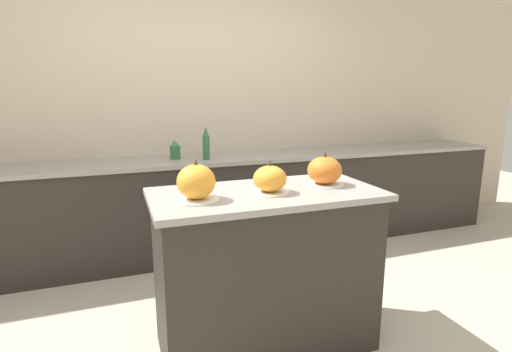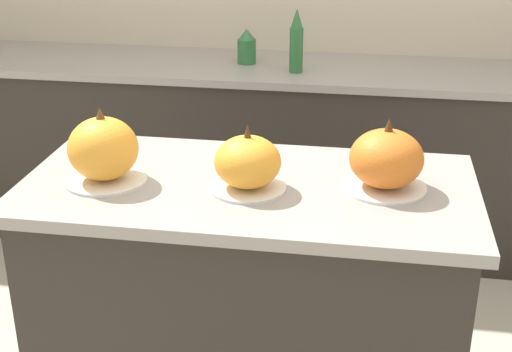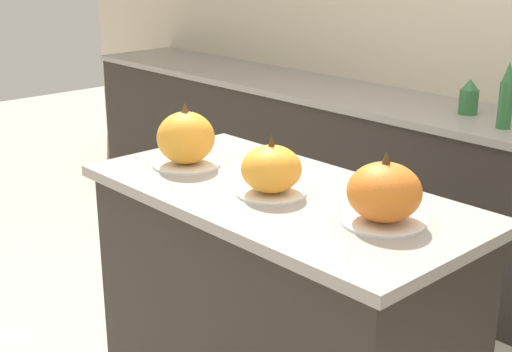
{
  "view_description": "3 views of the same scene",
  "coord_description": "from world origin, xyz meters",
  "px_view_note": "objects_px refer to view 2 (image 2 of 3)",
  "views": [
    {
      "loc": [
        -0.77,
        -1.97,
        1.48
      ],
      "look_at": [
        -0.06,
        0.01,
        1.02
      ],
      "focal_mm": 28.0,
      "sensor_mm": 36.0,
      "label": 1
    },
    {
      "loc": [
        0.32,
        -1.78,
        1.74
      ],
      "look_at": [
        0.03,
        -0.03,
        0.97
      ],
      "focal_mm": 50.0,
      "sensor_mm": 36.0,
      "label": 2
    },
    {
      "loc": [
        1.45,
        -1.43,
        1.65
      ],
      "look_at": [
        -0.06,
        -0.03,
        0.98
      ],
      "focal_mm": 50.0,
      "sensor_mm": 36.0,
      "label": 3
    }
  ],
  "objects_px": {
    "pumpkin_cake_right": "(386,160)",
    "bottle_tall": "(296,42)",
    "pumpkin_cake_left": "(103,150)",
    "bottle_short": "(247,47)",
    "pumpkin_cake_center": "(248,164)"
  },
  "relations": [
    {
      "from": "pumpkin_cake_right",
      "to": "pumpkin_cake_left",
      "type": "bearing_deg",
      "value": -174.53
    },
    {
      "from": "bottle_tall",
      "to": "bottle_short",
      "type": "bearing_deg",
      "value": 153.75
    },
    {
      "from": "pumpkin_cake_left",
      "to": "bottle_short",
      "type": "distance_m",
      "value": 1.55
    },
    {
      "from": "pumpkin_cake_right",
      "to": "bottle_tall",
      "type": "xyz_separation_m",
      "value": [
        -0.39,
        1.34,
        0.01
      ]
    },
    {
      "from": "pumpkin_cake_center",
      "to": "pumpkin_cake_left",
      "type": "bearing_deg",
      "value": -178.47
    },
    {
      "from": "pumpkin_cake_right",
      "to": "pumpkin_cake_center",
      "type": "bearing_deg",
      "value": -170.29
    },
    {
      "from": "pumpkin_cake_right",
      "to": "bottle_tall",
      "type": "relative_size",
      "value": 0.8
    },
    {
      "from": "pumpkin_cake_left",
      "to": "pumpkin_cake_center",
      "type": "height_order",
      "value": "pumpkin_cake_left"
    },
    {
      "from": "bottle_tall",
      "to": "pumpkin_cake_right",
      "type": "bearing_deg",
      "value": -73.71
    },
    {
      "from": "pumpkin_cake_left",
      "to": "pumpkin_cake_center",
      "type": "bearing_deg",
      "value": 1.53
    },
    {
      "from": "bottle_tall",
      "to": "bottle_short",
      "type": "xyz_separation_m",
      "value": [
        -0.25,
        0.12,
        -0.06
      ]
    },
    {
      "from": "pumpkin_cake_left",
      "to": "bottle_tall",
      "type": "xyz_separation_m",
      "value": [
        0.37,
        1.42,
        -0.0
      ]
    },
    {
      "from": "pumpkin_cake_left",
      "to": "bottle_short",
      "type": "bearing_deg",
      "value": 85.29
    },
    {
      "from": "bottle_short",
      "to": "bottle_tall",
      "type": "bearing_deg",
      "value": -26.25
    },
    {
      "from": "pumpkin_cake_left",
      "to": "bottle_short",
      "type": "xyz_separation_m",
      "value": [
        0.13,
        1.54,
        -0.06
      ]
    }
  ]
}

